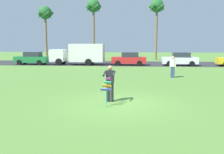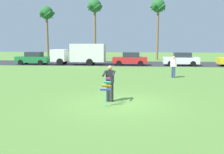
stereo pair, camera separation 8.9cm
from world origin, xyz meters
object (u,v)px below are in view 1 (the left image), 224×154
(parked_car_green, at_px, (32,58))
(palm_tree_left_near, at_px, (45,15))
(palm_tree_right_near, at_px, (93,9))
(parked_truck_white_box, at_px, (81,54))
(kite_held, at_px, (107,87))
(person_walker_near, at_px, (173,66))
(palm_tree_centre_far, at_px, (157,9))
(parked_car_white, at_px, (180,59))
(parked_car_red, at_px, (129,59))
(person_kite_flyer, at_px, (110,82))

(parked_car_green, distance_m, palm_tree_left_near, 11.36)
(palm_tree_right_near, bearing_deg, parked_truck_white_box, -90.48)
(kite_held, xyz_separation_m, palm_tree_right_near, (-5.50, 29.91, 7.30))
(parked_truck_white_box, height_order, palm_tree_right_near, palm_tree_right_near)
(person_walker_near, bearing_deg, palm_tree_centre_far, 89.13)
(kite_held, height_order, palm_tree_centre_far, palm_tree_centre_far)
(parked_car_white, xyz_separation_m, person_walker_near, (-2.42, -10.69, 0.16))
(kite_held, height_order, person_walker_near, person_walker_near)
(parked_car_white, bearing_deg, palm_tree_left_near, 155.06)
(palm_tree_right_near, relative_size, palm_tree_centre_far, 1.01)
(kite_held, height_order, palm_tree_left_near, palm_tree_left_near)
(kite_held, relative_size, parked_car_green, 0.29)
(kite_held, distance_m, parked_car_red, 20.10)
(person_kite_flyer, xyz_separation_m, kite_held, (-0.06, -0.79, -0.11))
(palm_tree_left_near, bearing_deg, parked_car_white, -24.94)
(parked_truck_white_box, distance_m, person_walker_near, 14.52)
(parked_car_green, bearing_deg, person_kite_flyer, -58.25)
(parked_car_green, xyz_separation_m, palm_tree_centre_far, (16.43, 9.87, 7.27))
(parked_car_green, height_order, parked_car_red, same)
(parked_car_red, xyz_separation_m, person_walker_near, (3.72, -10.69, 0.16))
(kite_held, bearing_deg, parked_car_white, 71.67)
(parked_car_white, height_order, person_walker_near, person_walker_near)
(kite_held, relative_size, person_walker_near, 0.71)
(person_walker_near, bearing_deg, palm_tree_left_near, 131.29)
(parked_truck_white_box, bearing_deg, person_walker_near, -47.44)
(palm_tree_left_near, distance_m, palm_tree_centre_far, 17.88)
(parked_truck_white_box, relative_size, person_walker_near, 3.88)
(parked_car_green, bearing_deg, parked_truck_white_box, 0.00)
(palm_tree_centre_far, bearing_deg, parked_car_green, -148.99)
(palm_tree_centre_far, bearing_deg, parked_car_white, -77.94)
(parked_car_green, relative_size, palm_tree_centre_far, 0.44)
(parked_truck_white_box, relative_size, parked_car_white, 1.58)
(person_kite_flyer, relative_size, parked_truck_white_box, 0.26)
(parked_truck_white_box, xyz_separation_m, palm_tree_right_near, (0.08, 9.82, 6.74))
(palm_tree_centre_far, bearing_deg, parked_car_red, -112.22)
(parked_truck_white_box, bearing_deg, person_kite_flyer, -73.71)
(palm_tree_centre_far, bearing_deg, person_walker_near, -90.87)
(parked_car_red, bearing_deg, parked_truck_white_box, 179.99)
(palm_tree_centre_far, bearing_deg, kite_held, -98.62)
(parked_car_green, xyz_separation_m, parked_car_red, (12.39, -0.00, 0.00))
(kite_held, distance_m, parked_truck_white_box, 20.86)
(kite_held, xyz_separation_m, palm_tree_left_near, (-13.30, 29.37, 6.33))
(parked_car_red, height_order, palm_tree_right_near, palm_tree_right_near)
(parked_car_red, height_order, palm_tree_centre_far, palm_tree_centre_far)
(parked_car_green, bearing_deg, parked_car_white, -0.00)
(parked_car_green, height_order, palm_tree_left_near, palm_tree_left_near)
(parked_car_green, distance_m, parked_truck_white_box, 6.33)
(person_kite_flyer, height_order, parked_car_green, person_kite_flyer)
(person_kite_flyer, height_order, person_walker_near, same)
(person_kite_flyer, height_order, palm_tree_left_near, palm_tree_left_near)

